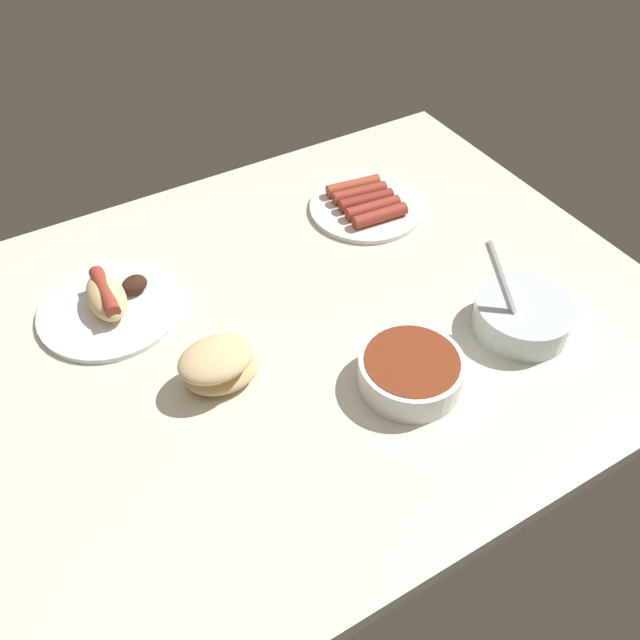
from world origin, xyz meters
TOP-DOWN VIEW (x-y plane):
  - ground_plane at (0.00, 0.00)cm, footprint 120.00×90.00cm
  - bowl_coleslaw at (-31.06, 19.42)cm, footprint 15.49×15.49cm
  - plate_sausages at (-26.92, -19.39)cm, footprint 21.79×21.79cm
  - bowl_chili at (-9.06, 19.81)cm, footprint 15.40×15.40cm
  - bread_stack at (14.87, 5.46)cm, footprint 12.50×10.14cm
  - plate_hotdog_assembled at (24.20, -17.20)cm, footprint 23.27×23.27cm

SIDE VIEW (x-z plane):
  - ground_plane at x=0.00cm, z-range -3.00..0.00cm
  - plate_sausages at x=-26.92cm, z-range -0.52..2.91cm
  - plate_hotdog_assembled at x=24.20cm, z-range -1.11..4.50cm
  - bowl_chili at x=-9.06cm, z-range 0.24..5.29cm
  - bowl_coleslaw at x=-31.06cm, z-range -4.79..10.37cm
  - bread_stack at x=14.87cm, z-range 0.00..7.20cm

